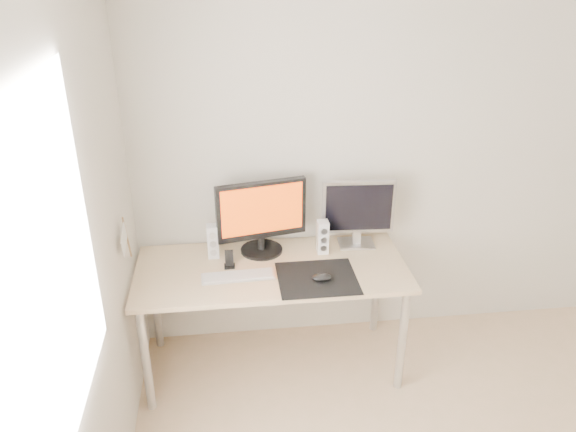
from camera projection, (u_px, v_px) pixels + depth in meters
wall_back at (412, 156)px, 3.52m from camera, size 3.50×0.00×3.50m
wall_left at (52, 365)px, 1.77m from camera, size 0.00×3.50×3.50m
window_pane at (40, 298)px, 1.66m from camera, size 0.00×1.30×1.30m
mousepad at (317, 278)px, 3.20m from camera, size 0.45×0.40×0.00m
mouse at (322, 277)px, 3.17m from camera, size 0.11×0.07×0.04m
desk at (272, 278)px, 3.35m from camera, size 1.60×0.70×0.73m
main_monitor at (261, 215)px, 3.37m from camera, size 0.55×0.31×0.47m
second_monitor at (358, 210)px, 3.46m from camera, size 0.45×0.17×0.43m
speaker_left at (213, 241)px, 3.38m from camera, size 0.07×0.08×0.21m
speaker_right at (323, 237)px, 3.43m from camera, size 0.07×0.08×0.21m
keyboard at (238, 276)px, 3.21m from camera, size 0.42×0.14×0.02m
phone_dock at (229, 262)px, 3.30m from camera, size 0.06×0.05×0.11m
pennant at (125, 238)px, 2.96m from camera, size 0.01×0.23×0.29m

